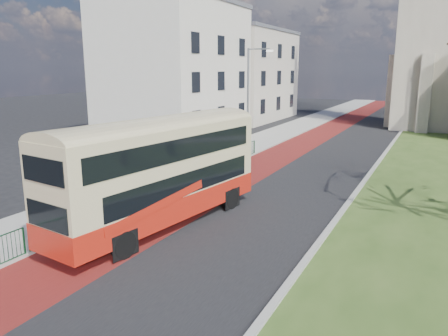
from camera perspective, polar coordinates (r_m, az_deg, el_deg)
The scene contains 11 objects.
ground at distance 19.04m, azimuth -6.37°, elevation -7.31°, with size 160.00×160.00×0.00m, color black.
road_carriageway at distance 36.50m, azimuth 13.00°, elevation 2.24°, with size 9.00×120.00×0.01m, color black.
bus_lane at distance 37.21m, azimuth 8.96°, elevation 2.62°, with size 3.40×120.00×0.01m, color #591414.
pavement_west at distance 38.50m, azimuth 3.56°, elevation 3.18°, with size 4.00×120.00×0.12m, color gray.
kerb_west at distance 37.77m, azimuth 6.36°, elevation 2.94°, with size 0.25×120.00×0.13m, color #999993.
kerb_east at distance 37.68m, azimuth 20.54°, elevation 2.17°, with size 0.25×80.00×0.13m, color #999993.
pedestrian_railing at distance 23.61m, azimuth -7.16°, elevation -1.91°, with size 0.07×24.00×1.12m.
street_block_near at distance 43.95m, azimuth -6.38°, elevation 12.78°, with size 10.30×14.30×13.00m.
street_block_far at distance 58.05m, azimuth 2.43°, elevation 12.12°, with size 10.30×16.30×11.50m.
streetlamp at distance 35.90m, azimuth 3.37°, elevation 9.76°, with size 2.13×0.18×8.00m.
bus at distance 18.23m, azimuth -8.32°, elevation 0.03°, with size 3.89×10.85×4.44m.
Camera 1 is at (9.82, -14.93, 6.56)m, focal length 35.00 mm.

